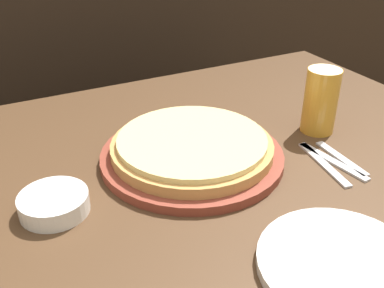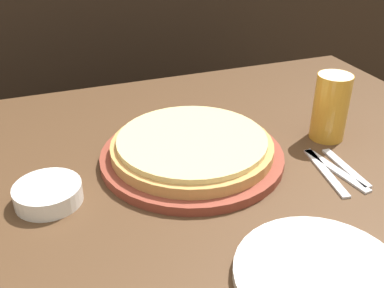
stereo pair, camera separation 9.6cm
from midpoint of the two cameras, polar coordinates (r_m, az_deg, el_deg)
The scene contains 7 objects.
pizza_on_board at distance 0.97m, azimuth -2.84°, elevation -0.82°, with size 0.40×0.40×0.06m.
beer_glass at distance 1.10m, azimuth 13.68°, elevation 5.62°, with size 0.08×0.08×0.16m.
dinner_plate at distance 0.74m, azimuth 14.88°, elevation -14.74°, with size 0.26×0.26×0.02m.
side_bowl at distance 0.88m, azimuth -20.21°, elevation -7.15°, with size 0.13×0.13×0.04m.
fork at distance 0.99m, azimuth 13.75°, elevation -2.56°, with size 0.05×0.18×0.00m.
dinner_knife at distance 1.01m, azimuth 14.85°, elevation -2.20°, with size 0.04×0.18×0.00m.
spoon at distance 1.02m, azimuth 15.91°, elevation -1.85°, with size 0.03×0.16×0.00m.
Camera 1 is at (-0.36, -0.70, 1.26)m, focal length 42.00 mm.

